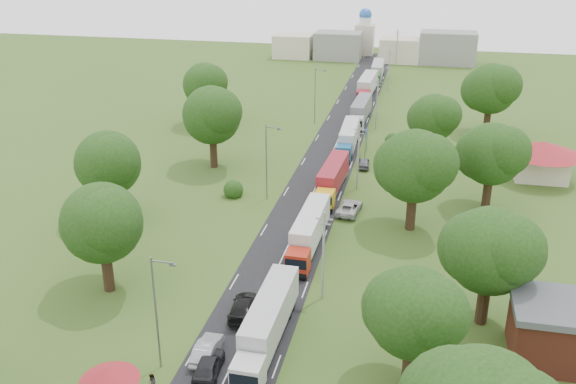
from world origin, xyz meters
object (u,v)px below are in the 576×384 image
(info_sign, at_px, (366,136))
(car_lane_front, at_px, (209,366))
(guard_booth, at_px, (110,382))
(truck_0, at_px, (267,323))
(car_lane_mid, at_px, (207,349))

(info_sign, height_order, car_lane_front, info_sign)
(guard_booth, distance_m, truck_0, 13.56)
(truck_0, distance_m, car_lane_front, 6.14)
(car_lane_front, xyz_separation_m, car_lane_mid, (-0.82, 2.00, -0.04))
(info_sign, xyz_separation_m, car_lane_front, (-6.63, -55.00, -2.20))
(truck_0, bearing_deg, info_sign, 86.54)
(truck_0, height_order, car_lane_mid, truck_0)
(info_sign, relative_size, truck_0, 0.29)
(car_lane_front, relative_size, car_lane_mid, 1.02)
(guard_booth, distance_m, info_sign, 61.27)
(car_lane_front, height_order, car_lane_mid, car_lane_front)
(info_sign, bearing_deg, guard_booth, -101.68)
(truck_0, bearing_deg, guard_booth, -133.67)
(info_sign, relative_size, car_lane_mid, 0.89)
(car_lane_mid, bearing_deg, guard_booth, 54.02)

